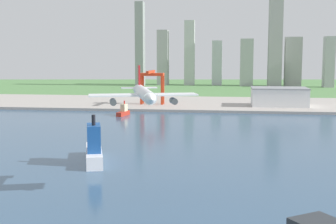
% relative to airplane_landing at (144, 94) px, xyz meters
% --- Properties ---
extents(ground_plane, '(2400.00, 2400.00, 0.00)m').
position_rel_airplane_landing_xyz_m(ground_plane, '(18.05, 132.43, -37.71)').
color(ground_plane, '#57884D').
extents(water_bay, '(840.00, 360.00, 0.15)m').
position_rel_airplane_landing_xyz_m(water_bay, '(18.05, 72.43, -37.64)').
color(water_bay, '#385675').
rests_on(water_bay, ground).
extents(industrial_pier, '(840.00, 140.00, 2.50)m').
position_rel_airplane_landing_xyz_m(industrial_pier, '(18.05, 322.43, -36.46)').
color(industrial_pier, '#ABA49C').
rests_on(industrial_pier, ground).
extents(airplane_landing, '(38.77, 43.23, 13.38)m').
position_rel_airplane_landing_xyz_m(airplane_landing, '(0.00, 0.00, 0.00)').
color(airplane_landing, white).
extents(ferry_boat, '(18.64, 38.68, 23.65)m').
position_rel_airplane_landing_xyz_m(ferry_boat, '(-34.33, 52.18, -30.83)').
color(ferry_boat, white).
rests_on(ferry_boat, water_bay).
extents(tugboat_small, '(8.04, 19.42, 12.62)m').
position_rel_airplane_landing_xyz_m(tugboat_small, '(-60.63, 224.48, -34.04)').
color(tugboat_small, '#B22D1E').
rests_on(tugboat_small, water_bay).
extents(port_crane_red, '(23.49, 37.40, 34.14)m').
position_rel_airplane_landing_xyz_m(port_crane_red, '(-48.09, 296.72, -10.64)').
color(port_crane_red, red).
rests_on(port_crane_red, industrial_pier).
extents(warehouse_main, '(53.76, 37.47, 17.91)m').
position_rel_airplane_landing_xyz_m(warehouse_main, '(77.48, 299.16, -26.24)').
color(warehouse_main, white).
rests_on(warehouse_main, industrial_pier).
extents(distant_skyline, '(329.40, 51.14, 150.74)m').
position_rel_airplane_landing_xyz_m(distant_skyline, '(36.07, 639.53, 17.31)').
color(distant_skyline, gray).
rests_on(distant_skyline, ground).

